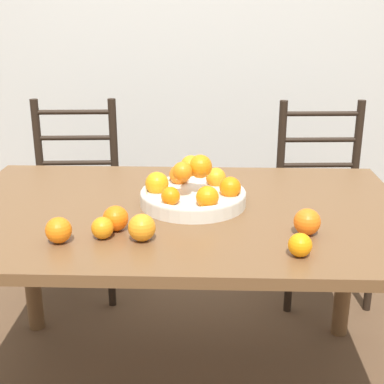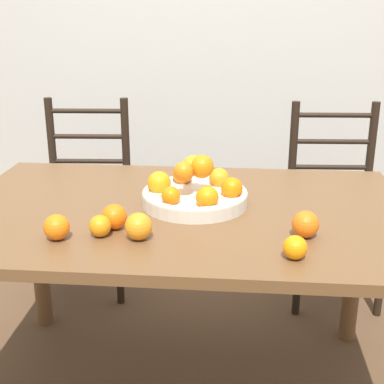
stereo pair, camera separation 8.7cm
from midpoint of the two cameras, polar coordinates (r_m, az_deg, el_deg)
wall_back at (r=3.20m, az=2.79°, el=17.96°), size 8.00×0.06×2.60m
dining_table at (r=1.81m, az=0.31°, el=-4.53°), size 1.51×0.96×0.73m
fruit_bowl at (r=1.79m, az=1.69°, el=0.03°), size 0.36×0.36×0.17m
orange_loose_0 at (r=1.53m, az=-4.09°, el=-3.70°), size 0.08×0.08×0.08m
orange_loose_1 at (r=1.56m, az=-12.70°, el=-3.71°), size 0.07×0.07×0.07m
orange_loose_2 at (r=1.56m, az=-8.21°, el=-3.62°), size 0.06×0.06×0.06m
orange_loose_3 at (r=1.58m, az=13.57°, el=-3.38°), size 0.08×0.08×0.08m
orange_loose_4 at (r=1.45m, az=12.65°, el=-5.81°), size 0.06×0.06×0.06m
orange_loose_5 at (r=1.61m, az=-6.76°, el=-2.65°), size 0.08×0.08×0.08m
chair_left at (r=2.71m, az=-10.36°, el=-0.43°), size 0.45×0.43×0.94m
chair_right at (r=2.67m, az=15.84°, el=-1.21°), size 0.44×0.42×0.94m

